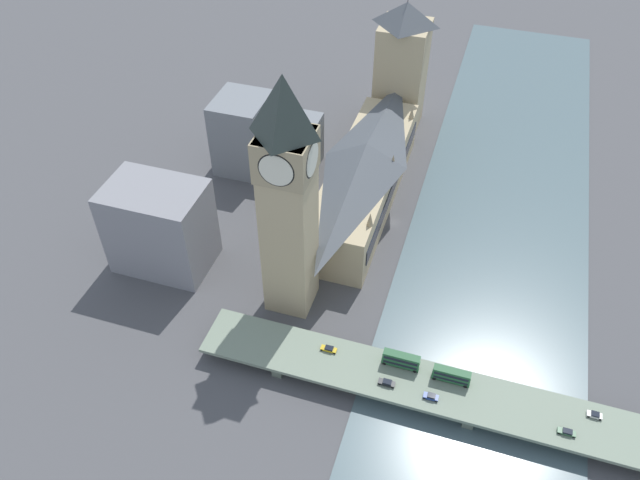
# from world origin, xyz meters

# --- Properties ---
(ground_plane) EXTENTS (600.00, 600.00, 0.00)m
(ground_plane) POSITION_xyz_m (0.00, 0.00, 0.00)
(ground_plane) COLOR #4C4C4F
(river_water) EXTENTS (63.15, 360.00, 0.30)m
(river_water) POSITION_xyz_m (-37.57, 0.00, 0.15)
(river_water) COLOR #4C6066
(river_water) RESTS_ON ground_plane
(parliament_hall) EXTENTS (22.39, 88.20, 27.18)m
(parliament_hall) POSITION_xyz_m (13.96, -8.00, 13.48)
(parliament_hall) COLOR tan
(parliament_hall) RESTS_ON ground_plane
(clock_tower) EXTENTS (15.16, 15.16, 81.33)m
(clock_tower) POSITION_xyz_m (23.65, 47.05, 43.71)
(clock_tower) COLOR tan
(clock_tower) RESTS_ON ground_plane
(victoria_tower) EXTENTS (19.84, 19.84, 59.47)m
(victoria_tower) POSITION_xyz_m (14.02, -66.02, 27.74)
(victoria_tower) COLOR tan
(victoria_tower) RESTS_ON ground_plane
(road_bridge) EXTENTS (158.29, 16.60, 5.46)m
(road_bridge) POSITION_xyz_m (-37.57, 70.30, 4.46)
(road_bridge) COLOR #5D6A59
(road_bridge) RESTS_ON ground_plane
(double_decker_bus_lead) EXTENTS (10.64, 2.54, 4.64)m
(double_decker_bus_lead) POSITION_xyz_m (-30.68, 66.87, 8.04)
(double_decker_bus_lead) COLOR #235B33
(double_decker_bus_lead) RESTS_ON road_bridge
(double_decker_bus_mid) EXTENTS (10.81, 2.65, 4.93)m
(double_decker_bus_mid) POSITION_xyz_m (-16.20, 66.09, 8.19)
(double_decker_bus_mid) COLOR #235B33
(double_decker_bus_mid) RESTS_ON road_bridge
(car_northbound_lead) EXTENTS (4.18, 1.90, 1.45)m
(car_northbound_lead) POSITION_xyz_m (-26.46, 74.17, 6.19)
(car_northbound_lead) COLOR navy
(car_northbound_lead) RESTS_ON road_bridge
(car_northbound_mid) EXTENTS (3.98, 1.89, 1.29)m
(car_northbound_mid) POSITION_xyz_m (-69.25, 66.45, 6.13)
(car_northbound_mid) COLOR silver
(car_northbound_mid) RESTS_ON road_bridge
(car_northbound_tail) EXTENTS (4.76, 1.83, 1.36)m
(car_northbound_tail) POSITION_xyz_m (4.98, 67.24, 6.14)
(car_northbound_tail) COLOR gold
(car_northbound_tail) RESTS_ON road_bridge
(car_southbound_mid) EXTENTS (4.75, 1.92, 1.45)m
(car_southbound_mid) POSITION_xyz_m (-13.89, 73.49, 6.19)
(car_southbound_mid) COLOR black
(car_southbound_mid) RESTS_ON road_bridge
(car_southbound_tail) EXTENTS (4.68, 1.78, 1.34)m
(car_southbound_tail) POSITION_xyz_m (-62.29, 73.99, 6.14)
(car_southbound_tail) COLOR #2D5638
(car_southbound_tail) RESTS_ON road_bridge
(city_block_west) EXTENTS (31.84, 22.04, 31.47)m
(city_block_west) POSITION_xyz_m (71.11, 43.39, 15.73)
(city_block_west) COLOR gray
(city_block_west) RESTS_ON ground_plane
(city_block_center) EXTENTS (30.82, 22.16, 21.60)m
(city_block_center) POSITION_xyz_m (52.74, -20.51, 10.80)
(city_block_center) COLOR slate
(city_block_center) RESTS_ON ground_plane
(city_block_east) EXTENTS (19.68, 22.12, 30.58)m
(city_block_east) POSITION_xyz_m (66.71, -16.87, 15.29)
(city_block_east) COLOR slate
(city_block_east) RESTS_ON ground_plane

